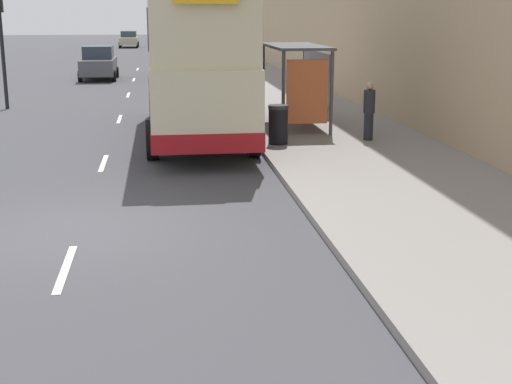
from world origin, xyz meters
TOP-DOWN VIEW (x-y plane):
  - ground_plane at (0.00, 0.00)m, footprint 220.00×220.00m
  - pavement at (6.50, 38.50)m, footprint 5.00×93.00m
  - lane_mark_0 at (0.00, -1.85)m, footprint 0.12×2.00m
  - lane_mark_1 at (0.00, 5.62)m, footprint 0.12×2.00m
  - lane_mark_2 at (0.00, 13.08)m, footprint 0.12×2.00m
  - lane_mark_3 at (0.00, 20.54)m, footprint 0.12×2.00m
  - lane_mark_4 at (0.00, 28.01)m, footprint 0.12×2.00m
  - lane_mark_5 at (0.00, 35.47)m, footprint 0.12×2.00m
  - bus_shelter at (5.77, 9.84)m, footprint 1.60×4.20m
  - double_decker_bus_near at (2.47, 9.21)m, footprint 2.85×10.58m
  - car_0 at (-1.88, 28.45)m, footprint 1.97×4.11m
  - car_1 at (-1.70, 65.62)m, footprint 1.98×4.50m
  - pedestrian_at_shelter at (7.13, 7.20)m, footprint 0.32×0.32m
  - pedestrian_1 at (4.64, 12.05)m, footprint 0.33×0.33m
  - litter_bin at (4.55, 6.94)m, footprint 0.55×0.55m
  - traffic_light_far_kerb at (-4.40, 16.40)m, footprint 0.30×0.32m

SIDE VIEW (x-z plane):
  - ground_plane at x=0.00m, z-range 0.00..0.00m
  - lane_mark_0 at x=0.00m, z-range 0.00..0.01m
  - lane_mark_1 at x=0.00m, z-range 0.00..0.01m
  - lane_mark_2 at x=0.00m, z-range 0.00..0.01m
  - lane_mark_3 at x=0.00m, z-range 0.00..0.01m
  - lane_mark_4 at x=0.00m, z-range 0.00..0.01m
  - lane_mark_5 at x=0.00m, z-range 0.00..0.01m
  - pavement at x=6.50m, z-range 0.00..0.14m
  - litter_bin at x=4.55m, z-range 0.14..1.19m
  - car_1 at x=-1.70m, z-range 0.00..1.67m
  - car_0 at x=-1.88m, z-range -0.02..1.79m
  - pedestrian_at_shelter at x=7.13m, z-range 0.16..1.76m
  - pedestrian_1 at x=4.64m, z-range 0.16..1.80m
  - bus_shelter at x=5.77m, z-range 0.64..3.12m
  - double_decker_bus_near at x=2.47m, z-range 0.13..4.43m
  - traffic_light_far_kerb at x=-4.40m, z-range 0.80..5.39m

